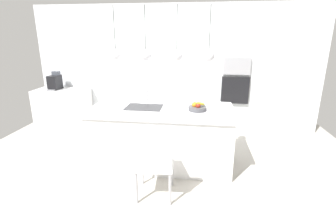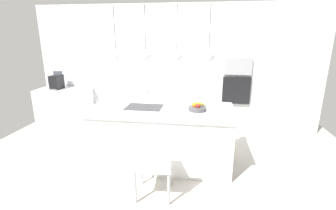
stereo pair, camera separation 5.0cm
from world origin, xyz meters
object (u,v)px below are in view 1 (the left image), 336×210
at_px(fruit_bowl, 197,108).
at_px(microwave, 237,66).
at_px(oven, 235,90).
at_px(chair_near, 154,161).
at_px(coffee_machine, 55,82).

height_order(fruit_bowl, microwave, microwave).
distance_m(oven, chair_near, 2.80).
xyz_separation_m(fruit_bowl, chair_near, (-0.50, -0.84, -0.46)).
height_order(microwave, oven, microwave).
relative_size(coffee_machine, microwave, 0.70).
bearing_deg(microwave, fruit_bowl, -114.64).
relative_size(microwave, oven, 0.96).
bearing_deg(microwave, chair_near, -116.76).
xyz_separation_m(microwave, chair_near, (-1.25, -2.47, -0.88)).
xyz_separation_m(coffee_machine, microwave, (3.82, 0.30, 0.36)).
bearing_deg(coffee_machine, oven, 4.44).
bearing_deg(oven, microwave, 0.00).
height_order(fruit_bowl, coffee_machine, coffee_machine).
distance_m(fruit_bowl, coffee_machine, 3.35).
bearing_deg(oven, coffee_machine, -175.56).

